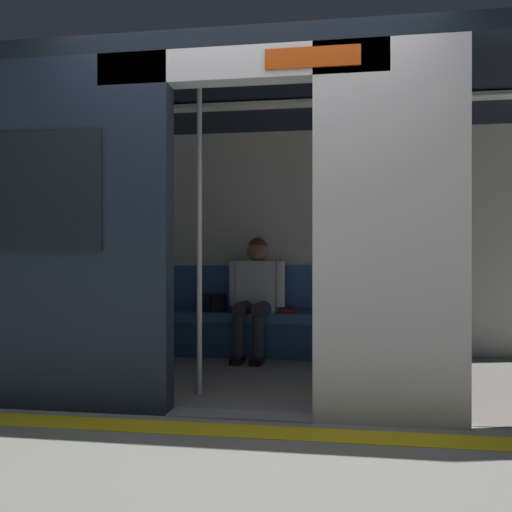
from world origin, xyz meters
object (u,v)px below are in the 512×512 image
Objects in this scene: person_seated at (256,290)px; grab_pole_door at (199,237)px; train_car at (259,187)px; book at (290,311)px; bench_seat at (280,323)px; handbag at (212,303)px.

person_seated is 0.52× the size of grab_pole_door.
train_car is 29.09× the size of book.
train_car is 2.87× the size of grab_pole_door.
bench_seat is at bearing 62.28° from book.
bench_seat is 1.80m from grab_pole_door.
handbag is at bearing -79.65° from grab_pole_door.
grab_pole_door reaches higher than person_seated.
grab_pole_door is at bearing 93.43° from book.
book is at bearing -97.73° from train_car.
person_seated is 5.27× the size of book.
grab_pole_door reaches higher than handbag.
book is 0.10× the size of grab_pole_door.
person_seated is (0.23, 0.05, 0.32)m from bench_seat.
book is at bearing -176.01° from handbag.
train_car is at bearing 86.64° from bench_seat.
train_car is 2.65× the size of bench_seat.
person_seated reaches higher than handbag.
handbag reaches higher than book.
bench_seat is (-0.06, -0.95, -1.21)m from train_car.
train_car is at bearing 101.58° from book.
person_seated is 0.48m from handbag.
handbag is at bearing 23.29° from book.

